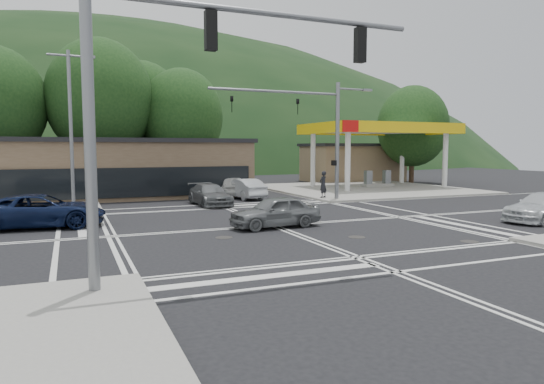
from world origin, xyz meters
name	(u,v)px	position (x,y,z in m)	size (l,w,h in m)	color
ground	(273,226)	(0.00, 0.00, 0.00)	(120.00, 120.00, 0.00)	black
sidewalk_ne	(365,189)	(15.00, 15.00, 0.07)	(16.00, 16.00, 0.15)	gray
gas_station_canopy	(378,132)	(16.99, 15.99, 5.04)	(12.32, 8.34, 5.75)	silver
convenience_store	(352,164)	(20.00, 25.00, 1.90)	(10.00, 6.00, 3.80)	#846B4F
commercial_row	(79,170)	(-8.00, 17.00, 2.00)	(24.00, 8.00, 4.00)	brown
hill_north	(112,165)	(0.00, 90.00, 0.00)	(252.00, 126.00, 140.00)	black
tree_n_b	(100,99)	(-6.00, 24.00, 7.79)	(9.00, 9.00, 12.98)	#382619
tree_n_c	(181,117)	(1.00, 24.00, 6.49)	(7.60, 7.60, 10.87)	#382619
tree_n_e	(142,111)	(-2.00, 28.00, 7.14)	(8.40, 8.40, 11.98)	#382619
tree_ne	(413,126)	(24.00, 20.00, 5.84)	(7.20, 7.20, 9.99)	#382619
streetlight_nw	(72,122)	(-8.44, 9.00, 5.05)	(2.50, 0.25, 9.00)	slate
signal_mast_ne	(321,126)	(6.95, 8.20, 5.07)	(11.65, 0.30, 8.00)	slate
signal_mast_sw	(165,87)	(-6.39, -8.20, 5.12)	(9.14, 0.28, 8.00)	slate
car_blue_west	(41,211)	(-9.90, 3.57, 0.76)	(2.54, 5.50, 1.53)	#0C1638
car_grey_center	(275,212)	(-0.09, -0.43, 0.71)	(1.69, 4.19, 1.43)	slate
car_silver_east	(544,207)	(12.83, -3.92, 0.71)	(1.98, 4.86, 1.41)	silver
car_queue_a	(243,189)	(2.77, 12.04, 0.72)	(1.52, 4.35, 1.43)	silver
car_queue_b	(230,186)	(2.42, 14.00, 0.80)	(1.89, 4.71, 1.60)	silver
car_northbound	(210,195)	(-0.50, 9.07, 0.67)	(1.88, 4.64, 1.35)	#5B5E60
pedestrian	(323,184)	(7.72, 9.26, 1.08)	(0.68, 0.44, 1.85)	black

